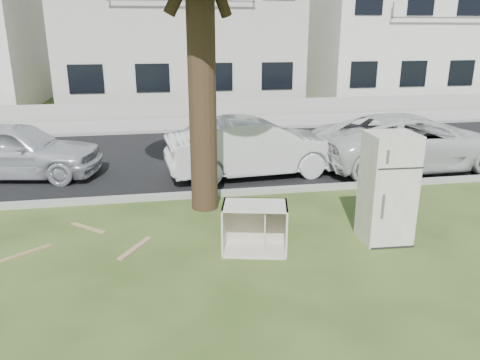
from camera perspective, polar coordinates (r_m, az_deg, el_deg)
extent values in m
plane|color=#2C4117|center=(8.15, -0.11, -7.63)|extent=(120.00, 120.00, 0.00)
cube|color=black|center=(13.76, -4.48, 2.94)|extent=(120.00, 7.00, 0.01)
cube|color=gray|center=(10.39, -2.47, -1.95)|extent=(120.00, 0.18, 0.12)
cube|color=gray|center=(17.21, -5.69, 5.86)|extent=(120.00, 0.18, 0.12)
cube|color=gray|center=(18.63, -6.06, 6.76)|extent=(120.00, 2.80, 0.01)
cube|color=gray|center=(20.14, -6.45, 8.56)|extent=(120.00, 0.15, 0.70)
cylinder|color=black|center=(9.14, -4.66, 12.07)|extent=(0.54, 0.54, 5.20)
cube|color=#BAB7AA|center=(24.79, -7.54, 17.73)|extent=(11.00, 8.00, 7.20)
cube|color=white|center=(28.10, 18.85, 16.34)|extent=(10.00, 8.00, 6.60)
cube|color=silver|center=(8.30, 17.54, -0.96)|extent=(0.81, 0.76, 1.90)
cube|color=white|center=(7.71, 1.80, -5.82)|extent=(1.17, 0.87, 0.82)
cube|color=olive|center=(8.48, -25.54, -8.34)|extent=(0.98, 0.76, 0.02)
cube|color=#998150|center=(9.14, -18.02, -5.57)|extent=(0.69, 0.63, 0.02)
cube|color=#A17B59|center=(8.12, -12.64, -8.08)|extent=(0.55, 0.83, 0.03)
imported|color=silver|center=(11.71, 1.80, 4.02)|extent=(4.51, 1.90, 1.45)
imported|color=silver|center=(13.15, 20.26, 4.40)|extent=(5.25, 2.57, 1.43)
imported|color=silver|center=(12.80, -25.72, 3.32)|extent=(4.33, 2.35, 1.40)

